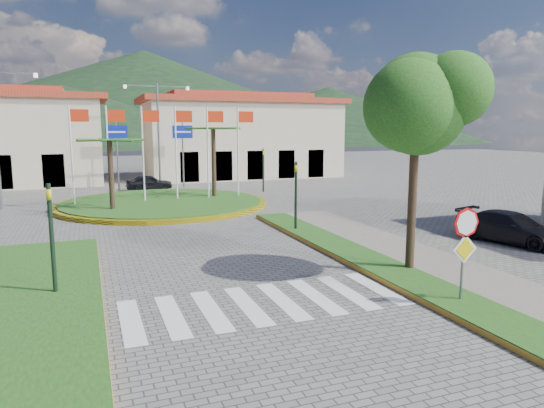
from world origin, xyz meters
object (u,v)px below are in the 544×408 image
object	(u,v)px
car_dark_a	(149,182)
car_dark_b	(176,175)
deciduous_tree	(416,112)
roundabout_island	(163,203)
white_van	(49,177)
car_side_right	(511,227)
stop_sign	(465,240)

from	to	relation	value
car_dark_a	car_dark_b	bearing A→B (deg)	-31.42
deciduous_tree	car_dark_b	bearing A→B (deg)	94.25
roundabout_island	car_dark_a	world-z (taller)	roundabout_island
white_van	car_dark_b	bearing A→B (deg)	-106.98
roundabout_island	white_van	world-z (taller)	roundabout_island
deciduous_tree	car_side_right	bearing A→B (deg)	17.10
stop_sign	car_dark_b	xyz separation A→B (m)	(-1.69, 33.78, -1.22)
stop_sign	car_side_right	size ratio (longest dim) A/B	0.61
deciduous_tree	car_dark_b	distance (m)	31.17
car_side_right	car_dark_a	bearing A→B (deg)	102.01
stop_sign	white_van	world-z (taller)	stop_sign
white_van	car_side_right	bearing A→B (deg)	-159.15
car_dark_a	car_side_right	xyz separation A→B (m)	(11.83, -23.00, 0.05)
car_dark_b	deciduous_tree	bearing A→B (deg)	-173.62
stop_sign	white_van	distance (m)	36.75
white_van	car_side_right	xyz separation A→B (m)	(19.25, -29.63, -0.01)
deciduous_tree	car_dark_b	size ratio (longest dim) A/B	1.96
white_van	stop_sign	bearing A→B (deg)	-172.85
roundabout_island	deciduous_tree	size ratio (longest dim) A/B	1.87
car_side_right	deciduous_tree	bearing A→B (deg)	-178.09
roundabout_island	car_side_right	distance (m)	19.21
deciduous_tree	car_dark_a	xyz separation A→B (m)	(-5.33, 25.00, -4.59)
car_side_right	car_dark_b	bearing A→B (deg)	91.80
roundabout_island	car_side_right	world-z (taller)	roundabout_island
white_van	car_dark_a	world-z (taller)	white_van
car_dark_b	car_dark_a	bearing A→B (deg)	154.25
white_van	car_dark_b	size ratio (longest dim) A/B	1.32
white_van	car_side_right	world-z (taller)	white_van
car_side_right	white_van	bearing A→B (deg)	107.82
stop_sign	car_dark_a	world-z (taller)	stop_sign
stop_sign	white_van	bearing A→B (deg)	109.32
car_dark_a	roundabout_island	bearing A→B (deg)	175.24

